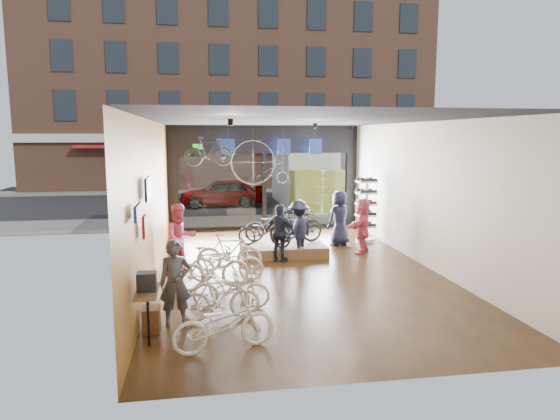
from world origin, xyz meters
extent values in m
cube|color=black|center=(0.00, 0.00, -0.02)|extent=(7.00, 12.00, 0.04)
cube|color=black|center=(0.00, 0.00, 3.82)|extent=(7.00, 12.00, 0.04)
cube|color=olive|center=(-3.52, 0.00, 1.90)|extent=(0.04, 12.00, 3.80)
cube|color=beige|center=(3.52, 0.00, 1.90)|extent=(0.04, 12.00, 3.80)
cube|color=beige|center=(0.00, -6.02, 1.90)|extent=(7.00, 0.04, 3.80)
cube|color=#198C26|center=(-2.40, 5.88, 3.05)|extent=(0.35, 0.06, 0.18)
cube|color=black|center=(0.00, 15.00, -0.01)|extent=(30.00, 18.00, 0.02)
cube|color=slate|center=(0.00, 7.20, 0.06)|extent=(30.00, 2.40, 0.12)
cube|color=slate|center=(0.00, 19.00, 0.06)|extent=(30.00, 2.00, 0.12)
cube|color=brown|center=(0.00, 21.50, 7.00)|extent=(26.00, 5.00, 14.00)
imported|color=gray|center=(-1.31, 12.00, 0.69)|extent=(4.05, 1.63, 1.38)
imported|color=beige|center=(-2.05, -4.59, 0.44)|extent=(1.78, 0.94, 0.89)
imported|color=beige|center=(-2.06, -3.26, 0.45)|extent=(1.52, 0.52, 0.90)
imported|color=beige|center=(-1.81, -2.61, 0.41)|extent=(1.61, 0.76, 0.81)
imported|color=beige|center=(-2.13, -1.33, 0.50)|extent=(1.73, 0.74, 1.01)
imported|color=beige|center=(-1.79, -0.74, 0.46)|extent=(1.77, 0.70, 0.91)
imported|color=beige|center=(-1.68, 0.11, 0.50)|extent=(1.69, 0.60, 1.00)
cube|color=#4E3A25|center=(0.00, 1.91, 0.15)|extent=(2.40, 1.80, 0.30)
imported|color=black|center=(-0.60, 1.53, 0.72)|extent=(1.66, 1.22, 0.83)
imported|color=black|center=(0.39, 1.78, 0.82)|extent=(1.81, 1.01, 1.05)
imported|color=black|center=(-0.22, 2.36, 0.77)|extent=(1.88, 0.99, 0.94)
imported|color=#3F3F44|center=(-2.86, -3.36, 0.80)|extent=(0.62, 0.44, 1.59)
imported|color=#CC4C72|center=(-2.89, 0.25, 0.88)|extent=(1.07, 0.99, 1.75)
imported|color=#161C33|center=(-0.23, 0.94, 0.80)|extent=(0.97, 0.91, 1.60)
imported|color=#161C33|center=(0.37, 1.36, 0.82)|extent=(1.18, 1.17, 1.64)
imported|color=#161C33|center=(1.95, 2.67, 0.87)|extent=(1.01, 0.88, 1.74)
imported|color=#CC4C72|center=(2.32, 1.56, 0.82)|extent=(1.27, 1.51, 1.63)
imported|color=black|center=(-2.06, 4.20, 2.93)|extent=(1.62, 0.64, 0.95)
cube|color=#1E3F99|center=(-1.36, 5.20, 3.05)|extent=(0.45, 0.03, 0.55)
cube|color=#1E3F99|center=(0.61, 5.20, 3.05)|extent=(0.45, 0.03, 0.55)
cube|color=#1E3F99|center=(1.75, 5.20, 3.05)|extent=(0.45, 0.03, 0.55)
camera|label=1|loc=(-2.40, -12.28, 3.43)|focal=32.00mm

